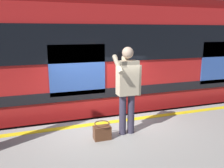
% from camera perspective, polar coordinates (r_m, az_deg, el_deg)
% --- Properties ---
extents(ground_plane, '(23.90, 23.90, 0.00)m').
position_cam_1_polar(ground_plane, '(6.06, -1.87, -17.95)').
color(ground_plane, '#4C4742').
extents(safety_line, '(13.77, 0.16, 0.01)m').
position_cam_1_polar(safety_line, '(5.32, -1.02, -9.52)').
color(safety_line, yellow).
rests_on(safety_line, platform).
extents(track_rail_near, '(18.26, 0.08, 0.16)m').
position_cam_1_polar(track_rail_near, '(7.09, -4.82, -12.39)').
color(track_rail_near, slate).
rests_on(track_rail_near, ground).
extents(track_rail_far, '(18.26, 0.08, 0.16)m').
position_cam_1_polar(track_rail_far, '(8.38, -7.17, -8.33)').
color(track_rail_far, slate).
rests_on(track_rail_far, ground).
extents(train_carriage, '(12.19, 3.11, 3.82)m').
position_cam_1_polar(train_carriage, '(7.62, 5.43, 7.94)').
color(train_carriage, red).
rests_on(train_carriage, ground).
extents(passenger, '(0.57, 0.55, 1.76)m').
position_cam_1_polar(passenger, '(4.49, 3.82, -0.01)').
color(passenger, '#383347').
rests_on(passenger, platform).
extents(handbag, '(0.33, 0.30, 0.33)m').
position_cam_1_polar(handbag, '(4.52, -2.48, -11.80)').
color(handbag, '#59331E').
rests_on(handbag, platform).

